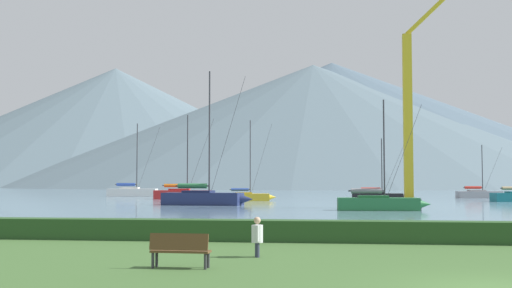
{
  "coord_description": "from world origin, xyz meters",
  "views": [
    {
      "loc": [
        -3.45,
        -14.55,
        2.33
      ],
      "look_at": [
        -10.8,
        41.41,
        5.68
      ],
      "focal_mm": 45.27,
      "sensor_mm": 36.0,
      "label": 1
    }
  ],
  "objects_px": {
    "sailboat_slip_4": "(379,197)",
    "sailboat_slip_7": "(133,192)",
    "sailboat_slip_6": "(204,197)",
    "sailboat_slip_1": "(247,196)",
    "sailboat_slip_10": "(480,194)",
    "park_bench_near_path": "(180,249)",
    "dock_crane": "(411,126)",
    "sailboat_slip_3": "(183,194)",
    "person_seated_viewer": "(257,235)",
    "sailboat_slip_5": "(379,203)"
  },
  "relations": [
    {
      "from": "sailboat_slip_4",
      "to": "dock_crane",
      "type": "distance_m",
      "value": 21.58
    },
    {
      "from": "dock_crane",
      "to": "sailboat_slip_5",
      "type": "bearing_deg",
      "value": -120.52
    },
    {
      "from": "sailboat_slip_7",
      "to": "sailboat_slip_6",
      "type": "bearing_deg",
      "value": -69.14
    },
    {
      "from": "sailboat_slip_4",
      "to": "sailboat_slip_10",
      "type": "xyz_separation_m",
      "value": [
        15.79,
        18.59,
        0.02
      ]
    },
    {
      "from": "sailboat_slip_5",
      "to": "park_bench_near_path",
      "type": "xyz_separation_m",
      "value": [
        -7.48,
        -37.26,
        -0.1
      ]
    },
    {
      "from": "sailboat_slip_10",
      "to": "sailboat_slip_4",
      "type": "bearing_deg",
      "value": -138.09
    },
    {
      "from": "sailboat_slip_4",
      "to": "sailboat_slip_10",
      "type": "relative_size",
      "value": 0.98
    },
    {
      "from": "sailboat_slip_6",
      "to": "sailboat_slip_4",
      "type": "bearing_deg",
      "value": 46.64
    },
    {
      "from": "sailboat_slip_4",
      "to": "person_seated_viewer",
      "type": "xyz_separation_m",
      "value": [
        -7.19,
        -60.3,
        0.1
      ]
    },
    {
      "from": "sailboat_slip_5",
      "to": "sailboat_slip_10",
      "type": "distance_m",
      "value": 47.75
    },
    {
      "from": "sailboat_slip_4",
      "to": "person_seated_viewer",
      "type": "distance_m",
      "value": 60.72
    },
    {
      "from": "sailboat_slip_5",
      "to": "sailboat_slip_10",
      "type": "xyz_separation_m",
      "value": [
        17.24,
        44.53,
        -0.03
      ]
    },
    {
      "from": "sailboat_slip_6",
      "to": "park_bench_near_path",
      "type": "relative_size",
      "value": 8.35
    },
    {
      "from": "sailboat_slip_4",
      "to": "sailboat_slip_7",
      "type": "bearing_deg",
      "value": 154.4
    },
    {
      "from": "sailboat_slip_1",
      "to": "sailboat_slip_7",
      "type": "relative_size",
      "value": 0.84
    },
    {
      "from": "sailboat_slip_5",
      "to": "dock_crane",
      "type": "bearing_deg",
      "value": 56.71
    },
    {
      "from": "sailboat_slip_10",
      "to": "person_seated_viewer",
      "type": "xyz_separation_m",
      "value": [
        -22.98,
        -78.89,
        0.08
      ]
    },
    {
      "from": "sailboat_slip_6",
      "to": "sailboat_slip_7",
      "type": "bearing_deg",
      "value": 123.46
    },
    {
      "from": "sailboat_slip_1",
      "to": "sailboat_slip_4",
      "type": "height_order",
      "value": "sailboat_slip_1"
    },
    {
      "from": "sailboat_slip_4",
      "to": "sailboat_slip_6",
      "type": "relative_size",
      "value": 0.56
    },
    {
      "from": "person_seated_viewer",
      "to": "dock_crane",
      "type": "distance_m",
      "value": 41.48
    },
    {
      "from": "sailboat_slip_4",
      "to": "sailboat_slip_5",
      "type": "xyz_separation_m",
      "value": [
        -1.45,
        -25.93,
        0.05
      ]
    },
    {
      "from": "sailboat_slip_3",
      "to": "sailboat_slip_10",
      "type": "bearing_deg",
      "value": 8.14
    },
    {
      "from": "park_bench_near_path",
      "to": "dock_crane",
      "type": "bearing_deg",
      "value": 77.93
    },
    {
      "from": "sailboat_slip_4",
      "to": "sailboat_slip_5",
      "type": "distance_m",
      "value": 25.97
    },
    {
      "from": "person_seated_viewer",
      "to": "sailboat_slip_3",
      "type": "bearing_deg",
      "value": 96.85
    },
    {
      "from": "sailboat_slip_4",
      "to": "sailboat_slip_5",
      "type": "bearing_deg",
      "value": -87.91
    },
    {
      "from": "sailboat_slip_10",
      "to": "dock_crane",
      "type": "distance_m",
      "value": 41.96
    },
    {
      "from": "sailboat_slip_5",
      "to": "sailboat_slip_1",
      "type": "bearing_deg",
      "value": 117.18
    },
    {
      "from": "sailboat_slip_3",
      "to": "park_bench_near_path",
      "type": "height_order",
      "value": "sailboat_slip_3"
    },
    {
      "from": "sailboat_slip_4",
      "to": "sailboat_slip_7",
      "type": "xyz_separation_m",
      "value": [
        -38.72,
        23.15,
        0.19
      ]
    },
    {
      "from": "sailboat_slip_5",
      "to": "sailboat_slip_6",
      "type": "bearing_deg",
      "value": 146.49
    },
    {
      "from": "sailboat_slip_4",
      "to": "sailboat_slip_5",
      "type": "height_order",
      "value": "sailboat_slip_5"
    },
    {
      "from": "sailboat_slip_3",
      "to": "sailboat_slip_6",
      "type": "bearing_deg",
      "value": -78.27
    },
    {
      "from": "park_bench_near_path",
      "to": "dock_crane",
      "type": "height_order",
      "value": "dock_crane"
    },
    {
      "from": "sailboat_slip_3",
      "to": "sailboat_slip_10",
      "type": "xyz_separation_m",
      "value": [
        42.04,
        11.44,
        -0.14
      ]
    },
    {
      "from": "sailboat_slip_7",
      "to": "person_seated_viewer",
      "type": "distance_m",
      "value": 89.21
    },
    {
      "from": "sailboat_slip_3",
      "to": "sailboat_slip_7",
      "type": "bearing_deg",
      "value": 120.84
    },
    {
      "from": "sailboat_slip_1",
      "to": "sailboat_slip_5",
      "type": "xyz_separation_m",
      "value": [
        14.8,
        -25.7,
        0.06
      ]
    },
    {
      "from": "sailboat_slip_3",
      "to": "dock_crane",
      "type": "bearing_deg",
      "value": -51.52
    },
    {
      "from": "sailboat_slip_5",
      "to": "park_bench_near_path",
      "type": "height_order",
      "value": "sailboat_slip_5"
    },
    {
      "from": "person_seated_viewer",
      "to": "sailboat_slip_5",
      "type": "bearing_deg",
      "value": 71.58
    },
    {
      "from": "sailboat_slip_3",
      "to": "sailboat_slip_5",
      "type": "xyz_separation_m",
      "value": [
        24.81,
        -33.08,
        -0.11
      ]
    },
    {
      "from": "sailboat_slip_4",
      "to": "dock_crane",
      "type": "height_order",
      "value": "dock_crane"
    },
    {
      "from": "sailboat_slip_6",
      "to": "sailboat_slip_7",
      "type": "height_order",
      "value": "sailboat_slip_6"
    },
    {
      "from": "sailboat_slip_1",
      "to": "sailboat_slip_10",
      "type": "xyz_separation_m",
      "value": [
        32.04,
        18.82,
        0.03
      ]
    },
    {
      "from": "sailboat_slip_7",
      "to": "sailboat_slip_10",
      "type": "height_order",
      "value": "sailboat_slip_7"
    },
    {
      "from": "sailboat_slip_1",
      "to": "sailboat_slip_10",
      "type": "relative_size",
      "value": 1.29
    },
    {
      "from": "sailboat_slip_7",
      "to": "park_bench_near_path",
      "type": "relative_size",
      "value": 7.37
    },
    {
      "from": "person_seated_viewer",
      "to": "dock_crane",
      "type": "relative_size",
      "value": 0.06
    }
  ]
}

